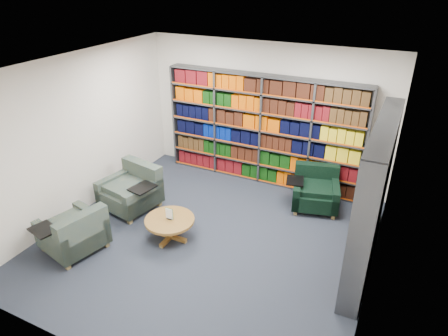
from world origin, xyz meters
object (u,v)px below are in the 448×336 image
at_px(coffee_table, 170,223).
at_px(chair_green_right, 315,191).
at_px(chair_teal_front, 75,234).
at_px(chair_teal_left, 133,191).

bearing_deg(coffee_table, chair_green_right, 47.97).
bearing_deg(chair_teal_front, coffee_table, 38.23).
relative_size(chair_teal_front, coffee_table, 1.35).
distance_m(chair_teal_front, coffee_table, 1.46).
height_order(chair_green_right, chair_teal_front, chair_teal_front).
xyz_separation_m(chair_teal_left, chair_teal_front, (0.01, -1.47, -0.02)).
xyz_separation_m(chair_teal_front, coffee_table, (1.15, 0.90, -0.00)).
relative_size(chair_teal_left, coffee_table, 1.40).
height_order(chair_teal_left, coffee_table, chair_teal_left).
bearing_deg(chair_teal_left, chair_teal_front, -89.78).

